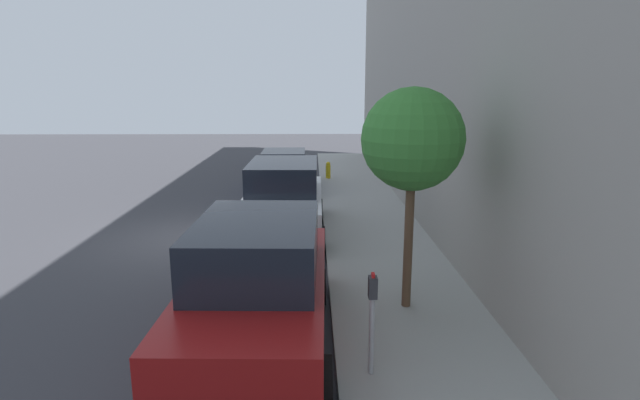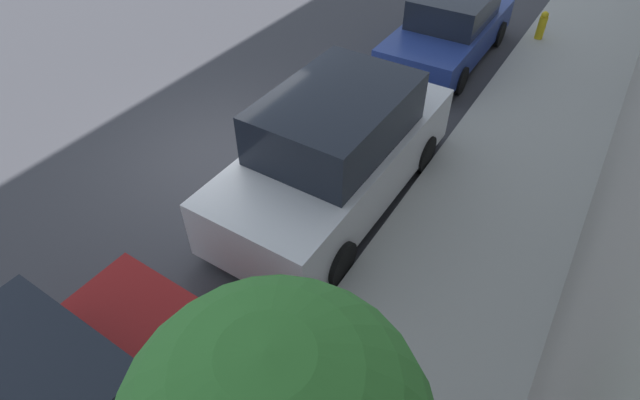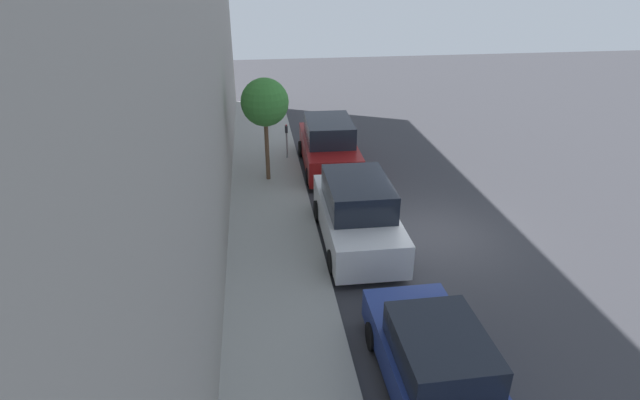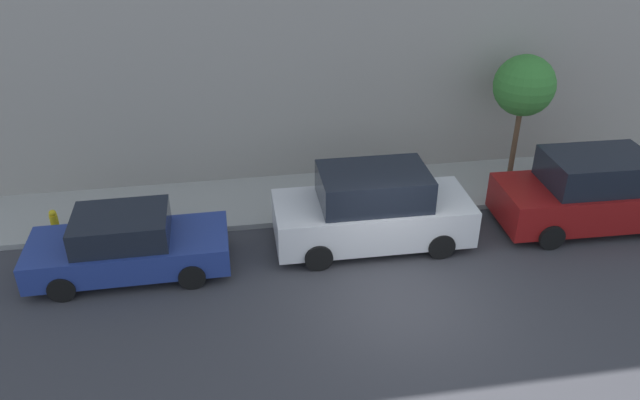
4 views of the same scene
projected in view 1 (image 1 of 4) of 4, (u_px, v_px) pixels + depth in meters
The scene contains 8 objects.
ground_plane at pixel (191, 237), 13.09m from camera, with size 60.00×60.00×0.00m, color #38383D.
sidewalk at pixel (375, 234), 13.15m from camera, with size 2.66×32.00×0.15m.
parked_suv_nearest at pixel (258, 288), 7.40m from camera, with size 2.09×4.85×1.98m.
parked_suv_second at pixel (284, 202), 13.04m from camera, with size 2.08×4.82×1.98m.
parked_sedan_third at pixel (284, 172), 18.75m from camera, with size 1.92×4.51×1.54m.
parking_meter_near at pixel (372, 313), 6.41m from camera, with size 0.11×0.15×1.40m.
street_tree at pixel (412, 140), 8.03m from camera, with size 1.67×1.67×3.72m.
fire_hydrant at pixel (328, 170), 20.77m from camera, with size 0.20×0.20×0.69m.
Camera 1 is at (3.18, -12.61, 3.84)m, focal length 28.00 mm.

